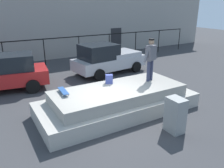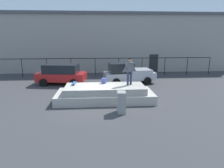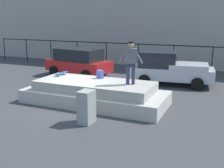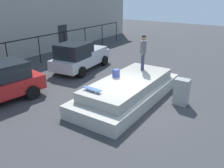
{
  "view_description": "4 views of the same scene",
  "coord_description": "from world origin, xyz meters",
  "px_view_note": "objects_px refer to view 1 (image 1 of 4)",
  "views": [
    {
      "loc": [
        -3.55,
        -6.44,
        3.95
      ],
      "look_at": [
        1.2,
        1.66,
        0.61
      ],
      "focal_mm": 36.52,
      "sensor_mm": 36.0,
      "label": 1
    },
    {
      "loc": [
        0.27,
        -11.77,
        4.0
      ],
      "look_at": [
        1.2,
        1.16,
        0.86
      ],
      "focal_mm": 31.83,
      "sensor_mm": 36.0,
      "label": 2
    },
    {
      "loc": [
        5.89,
        -9.76,
        3.57
      ],
      "look_at": [
        1.08,
        1.27,
        0.66
      ],
      "focal_mm": 44.32,
      "sensor_mm": 36.0,
      "label": 3
    },
    {
      "loc": [
        -7.84,
        -4.49,
        4.55
      ],
      "look_at": [
        0.54,
        1.1,
        0.61
      ],
      "focal_mm": 37.66,
      "sensor_mm": 36.0,
      "label": 4
    }
  ],
  "objects_px": {
    "skateboarder": "(151,57)",
    "backpack": "(109,79)",
    "utility_box": "(175,115)",
    "skateboard": "(63,91)",
    "car_silver_pickup_mid": "(107,58)",
    "car_red_hatchback_near": "(2,72)"
  },
  "relations": [
    {
      "from": "backpack",
      "to": "car_red_hatchback_near",
      "type": "distance_m",
      "value": 5.33
    },
    {
      "from": "backpack",
      "to": "car_red_hatchback_near",
      "type": "relative_size",
      "value": 0.08
    },
    {
      "from": "car_red_hatchback_near",
      "to": "utility_box",
      "type": "relative_size",
      "value": 3.65
    },
    {
      "from": "skateboard",
      "to": "car_silver_pickup_mid",
      "type": "xyz_separation_m",
      "value": [
        4.12,
        4.19,
        -0.17
      ]
    },
    {
      "from": "backpack",
      "to": "utility_box",
      "type": "xyz_separation_m",
      "value": [
        0.84,
        -2.79,
        -0.56
      ]
    },
    {
      "from": "skateboarder",
      "to": "car_red_hatchback_near",
      "type": "relative_size",
      "value": 0.4
    },
    {
      "from": "skateboarder",
      "to": "skateboard",
      "type": "distance_m",
      "value": 3.66
    },
    {
      "from": "car_red_hatchback_near",
      "to": "utility_box",
      "type": "xyz_separation_m",
      "value": [
        4.29,
        -6.84,
        -0.32
      ]
    },
    {
      "from": "skateboarder",
      "to": "backpack",
      "type": "relative_size",
      "value": 4.77
    },
    {
      "from": "skateboard",
      "to": "car_silver_pickup_mid",
      "type": "height_order",
      "value": "car_silver_pickup_mid"
    },
    {
      "from": "backpack",
      "to": "utility_box",
      "type": "bearing_deg",
      "value": -47.61
    },
    {
      "from": "skateboarder",
      "to": "car_silver_pickup_mid",
      "type": "relative_size",
      "value": 0.38
    },
    {
      "from": "backpack",
      "to": "car_red_hatchback_near",
      "type": "bearing_deg",
      "value": 156.26
    },
    {
      "from": "car_silver_pickup_mid",
      "to": "utility_box",
      "type": "bearing_deg",
      "value": -101.23
    },
    {
      "from": "skateboard",
      "to": "car_red_hatchback_near",
      "type": "xyz_separation_m",
      "value": [
        -1.54,
        4.18,
        -0.15
      ]
    },
    {
      "from": "car_red_hatchback_near",
      "to": "skateboarder",
      "type": "bearing_deg",
      "value": -42.02
    },
    {
      "from": "car_silver_pickup_mid",
      "to": "skateboard",
      "type": "bearing_deg",
      "value": -134.47
    },
    {
      "from": "utility_box",
      "to": "skateboard",
      "type": "bearing_deg",
      "value": 137.11
    },
    {
      "from": "car_silver_pickup_mid",
      "to": "skateboarder",
      "type": "bearing_deg",
      "value": -97.31
    },
    {
      "from": "backpack",
      "to": "car_red_hatchback_near",
      "type": "xyz_separation_m",
      "value": [
        -3.46,
        4.05,
        -0.23
      ]
    },
    {
      "from": "skateboard",
      "to": "utility_box",
      "type": "relative_size",
      "value": 0.71
    },
    {
      "from": "utility_box",
      "to": "skateboarder",
      "type": "bearing_deg",
      "value": 72.34
    }
  ]
}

